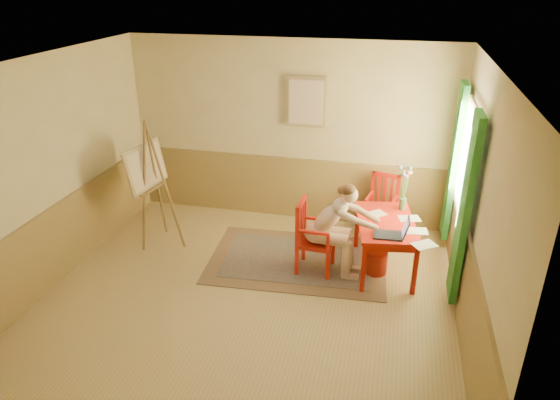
% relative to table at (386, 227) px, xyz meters
% --- Properties ---
extents(room, '(5.04, 4.54, 2.84)m').
position_rel_table_xyz_m(room, '(-1.57, -0.93, 0.77)').
color(room, tan).
rests_on(room, ground).
extents(wainscot, '(5.00, 4.50, 1.00)m').
position_rel_table_xyz_m(wainscot, '(-1.57, -0.13, -0.13)').
color(wainscot, olive).
rests_on(wainscot, room).
extents(window, '(0.12, 2.01, 2.20)m').
position_rel_table_xyz_m(window, '(0.85, 0.17, 0.71)').
color(window, white).
rests_on(window, room).
extents(wall_portrait, '(0.60, 0.05, 0.76)m').
position_rel_table_xyz_m(wall_portrait, '(-1.32, 1.28, 1.27)').
color(wall_portrait, tan).
rests_on(wall_portrait, room).
extents(rug, '(2.50, 1.75, 0.02)m').
position_rel_table_xyz_m(rug, '(-1.15, -0.05, -0.62)').
color(rug, '#8C7251').
rests_on(rug, room).
extents(table, '(0.90, 1.30, 0.72)m').
position_rel_table_xyz_m(table, '(0.00, 0.00, 0.00)').
color(table, red).
rests_on(table, room).
extents(chair_left, '(0.48, 0.46, 1.00)m').
position_rel_table_xyz_m(chair_left, '(-0.92, -0.23, -0.13)').
color(chair_left, red).
rests_on(chair_left, room).
extents(chair_back, '(0.50, 0.51, 0.96)m').
position_rel_table_xyz_m(chair_back, '(-0.09, 0.93, -0.15)').
color(chair_back, red).
rests_on(chair_back, room).
extents(figure, '(0.96, 0.42, 1.29)m').
position_rel_table_xyz_m(figure, '(-0.64, -0.25, 0.08)').
color(figure, beige).
rests_on(figure, room).
extents(laptop, '(0.43, 0.27, 0.25)m').
position_rel_table_xyz_m(laptop, '(0.10, -0.39, 0.14)').
color(laptop, '#1E2338').
rests_on(laptop, table).
extents(papers, '(0.94, 1.02, 0.00)m').
position_rel_table_xyz_m(papers, '(0.24, -0.10, 0.09)').
color(papers, white).
rests_on(papers, table).
extents(vase, '(0.21, 0.30, 0.60)m').
position_rel_table_xyz_m(vase, '(0.19, 0.43, 0.37)').
color(vase, '#3F724C').
rests_on(vase, table).
extents(wastebasket, '(0.38, 0.38, 0.32)m').
position_rel_table_xyz_m(wastebasket, '(-0.09, -0.11, -0.47)').
color(wastebasket, '#A72414').
rests_on(wastebasket, room).
extents(easel, '(0.66, 0.83, 1.85)m').
position_rel_table_xyz_m(easel, '(-3.31, 0.02, 0.46)').
color(easel, olive).
rests_on(easel, room).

